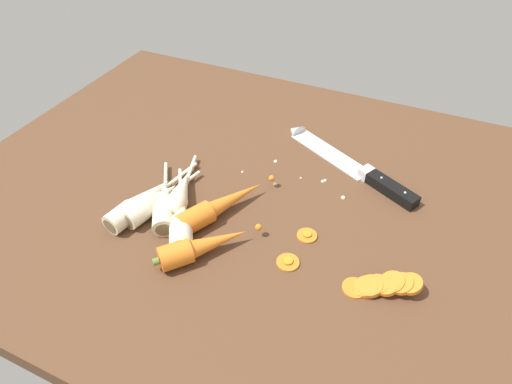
# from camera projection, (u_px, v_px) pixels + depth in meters

# --- Properties ---
(ground_plane) EXTENTS (1.20, 0.90, 0.04)m
(ground_plane) POSITION_uv_depth(u_px,v_px,m) (260.00, 199.00, 0.87)
(ground_plane) COLOR brown
(chefs_knife) EXTENTS (0.32, 0.19, 0.04)m
(chefs_knife) POSITION_uv_depth(u_px,v_px,m) (344.00, 161.00, 0.92)
(chefs_knife) COLOR silver
(chefs_knife) RESTS_ON ground_plane
(whole_carrot) EXTENTS (0.12, 0.20, 0.04)m
(whole_carrot) POSITION_uv_depth(u_px,v_px,m) (219.00, 206.00, 0.80)
(whole_carrot) COLOR orange
(whole_carrot) RESTS_ON ground_plane
(whole_carrot_second) EXTENTS (0.14, 0.15, 0.04)m
(whole_carrot_second) POSITION_uv_depth(u_px,v_px,m) (201.00, 247.00, 0.72)
(whole_carrot_second) COLOR orange
(whole_carrot_second) RESTS_ON ground_plane
(parsnip_front) EXTENTS (0.06, 0.19, 0.04)m
(parsnip_front) POSITION_uv_depth(u_px,v_px,m) (152.00, 203.00, 0.81)
(parsnip_front) COLOR beige
(parsnip_front) RESTS_ON ground_plane
(parsnip_mid_left) EXTENTS (0.06, 0.23, 0.04)m
(parsnip_mid_left) POSITION_uv_depth(u_px,v_px,m) (141.00, 202.00, 0.81)
(parsnip_mid_left) COLOR beige
(parsnip_mid_left) RESTS_ON ground_plane
(parsnip_mid_right) EXTENTS (0.14, 0.20, 0.04)m
(parsnip_mid_right) POSITION_uv_depth(u_px,v_px,m) (181.00, 218.00, 0.78)
(parsnip_mid_right) COLOR beige
(parsnip_mid_right) RESTS_ON ground_plane
(parsnip_back) EXTENTS (0.13, 0.18, 0.04)m
(parsnip_back) POSITION_uv_depth(u_px,v_px,m) (164.00, 204.00, 0.80)
(parsnip_back) COLOR beige
(parsnip_back) RESTS_ON ground_plane
(parsnip_outer) EXTENTS (0.08, 0.19, 0.04)m
(parsnip_outer) POSITION_uv_depth(u_px,v_px,m) (180.00, 194.00, 0.82)
(parsnip_outer) COLOR beige
(parsnip_outer) RESTS_ON ground_plane
(carrot_slice_stack) EXTENTS (0.12, 0.07, 0.04)m
(carrot_slice_stack) POSITION_uv_depth(u_px,v_px,m) (382.00, 285.00, 0.68)
(carrot_slice_stack) COLOR orange
(carrot_slice_stack) RESTS_ON ground_plane
(carrot_slice_stray_near) EXTENTS (0.04, 0.04, 0.01)m
(carrot_slice_stray_near) POSITION_uv_depth(u_px,v_px,m) (307.00, 235.00, 0.77)
(carrot_slice_stray_near) COLOR orange
(carrot_slice_stray_near) RESTS_ON ground_plane
(carrot_slice_stray_mid) EXTENTS (0.04, 0.04, 0.01)m
(carrot_slice_stray_mid) POSITION_uv_depth(u_px,v_px,m) (288.00, 262.00, 0.72)
(carrot_slice_stray_mid) COLOR orange
(carrot_slice_stray_mid) RESTS_ON ground_plane
(mince_crumbs) EXTENTS (0.22, 0.08, 0.01)m
(mince_crumbs) POSITION_uv_depth(u_px,v_px,m) (301.00, 177.00, 0.89)
(mince_crumbs) COLOR silver
(mince_crumbs) RESTS_ON ground_plane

